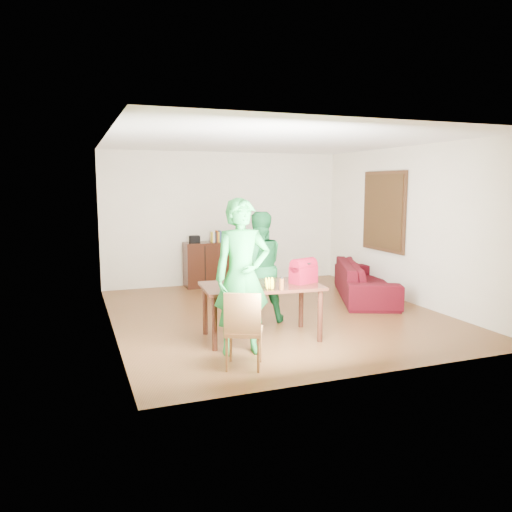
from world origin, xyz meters
name	(u,v)px	position (x,y,z in m)	size (l,w,h in m)	color
room	(273,231)	(0.01, 0.13, 1.31)	(5.20, 5.70, 2.90)	#482C12
table	(261,291)	(-0.67, -1.10, 0.64)	(1.63, 1.01, 0.73)	black
chair	(244,345)	(-1.24, -2.06, 0.26)	(0.53, 0.52, 0.89)	brown
person_near	(242,277)	(-1.10, -1.58, 0.94)	(0.69, 0.45, 1.89)	#166425
person_far	(258,267)	(-0.41, -0.31, 0.83)	(0.80, 0.63, 1.65)	#135525
laptop	(244,283)	(-0.91, -1.10, 0.77)	(0.31, 0.23, 0.21)	white
bananas	(270,287)	(-0.68, -1.43, 0.76)	(0.16, 0.10, 0.06)	gold
bottle	(282,283)	(-0.55, -1.50, 0.81)	(0.05, 0.05, 0.16)	#5E3015
red_bag	(303,273)	(-0.09, -1.19, 0.86)	(0.36, 0.21, 0.26)	maroon
sofa	(365,280)	(1.95, 0.46, 0.33)	(2.25, 0.88, 0.66)	#3B070E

